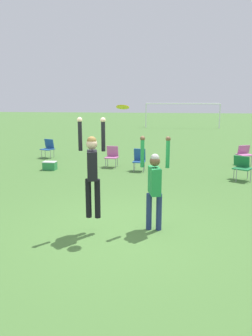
# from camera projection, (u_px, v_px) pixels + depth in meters

# --- Properties ---
(ground_plane) EXTENTS (120.00, 120.00, 0.00)m
(ground_plane) POSITION_uv_depth(u_px,v_px,m) (119.00, 230.00, 7.00)
(ground_plane) COLOR #4C7A38
(person_jumping) EXTENTS (0.57, 0.46, 2.07)m
(person_jumping) POSITION_uv_depth(u_px,v_px,m) (92.00, 166.00, 6.59)
(person_jumping) COLOR black
(person_jumping) RESTS_ON ground_plane
(person_defending) EXTENTS (0.62, 0.51, 2.01)m
(person_defending) POSITION_uv_depth(u_px,v_px,m) (154.00, 182.00, 6.80)
(person_defending) COLOR navy
(person_defending) RESTS_ON ground_plane
(frisbee) EXTENTS (0.26, 0.25, 0.09)m
(frisbee) POSITION_uv_depth(u_px,v_px,m) (123.00, 107.00, 6.38)
(frisbee) COLOR yellow
(camping_chair_0) EXTENTS (0.66, 0.72, 0.87)m
(camping_chair_0) POSITION_uv_depth(u_px,v_px,m) (48.00, 147.00, 15.50)
(camping_chair_0) COLOR gray
(camping_chair_0) RESTS_ON ground_plane
(camping_chair_1) EXTENTS (0.48, 0.52, 0.86)m
(camping_chair_1) POSITION_uv_depth(u_px,v_px,m) (139.00, 158.00, 12.67)
(camping_chair_1) COLOR gray
(camping_chair_1) RESTS_ON ground_plane
(camping_chair_2) EXTENTS (0.74, 0.81, 0.81)m
(camping_chair_2) POSITION_uv_depth(u_px,v_px,m) (242.00, 166.00, 11.23)
(camping_chair_2) COLOR gray
(camping_chair_2) RESTS_ON ground_plane
(camping_chair_3) EXTENTS (0.53, 0.57, 0.85)m
(camping_chair_3) POSITION_uv_depth(u_px,v_px,m) (112.00, 155.00, 13.39)
(camping_chair_3) COLOR gray
(camping_chair_3) RESTS_ON ground_plane
(camping_chair_4) EXTENTS (0.73, 0.78, 0.81)m
(camping_chair_4) POSITION_uv_depth(u_px,v_px,m) (244.00, 153.00, 13.87)
(camping_chair_4) COLOR gray
(camping_chair_4) RESTS_ON ground_plane
(cooler_box) EXTENTS (0.50, 0.35, 0.33)m
(cooler_box) POSITION_uv_depth(u_px,v_px,m) (50.00, 166.00, 12.91)
(cooler_box) COLOR #2D8C4C
(cooler_box) RESTS_ON ground_plane
(soccer_goal) EXTENTS (7.10, 0.10, 2.35)m
(soccer_goal) POSITION_uv_depth(u_px,v_px,m) (183.00, 108.00, 31.31)
(soccer_goal) COLOR white
(soccer_goal) RESTS_ON ground_plane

